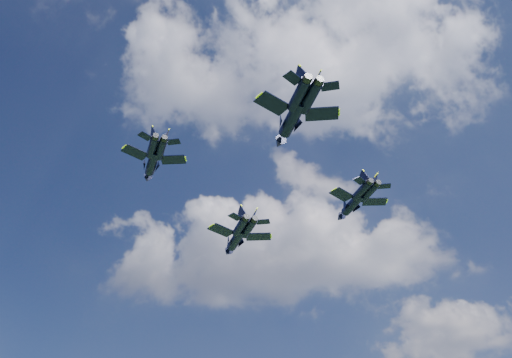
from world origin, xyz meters
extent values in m
cylinder|color=black|center=(-5.12, 20.61, 60.13)|extent=(6.56, 9.29, 1.93)
cone|color=black|center=(-8.28, 25.97, 60.13)|extent=(2.99, 3.33, 1.82)
ellipsoid|color=brown|center=(-6.92, 23.66, 60.72)|extent=(2.46, 3.18, 0.88)
cube|color=black|center=(-7.35, 16.81, 60.13)|extent=(5.21, 5.61, 0.19)
cube|color=black|center=(-0.70, 20.73, 60.13)|extent=(5.29, 3.49, 0.19)
cube|color=black|center=(-3.55, 12.45, 60.13)|extent=(2.72, 3.03, 0.15)
cube|color=black|center=(1.26, 15.29, 60.13)|extent=(2.64, 1.72, 0.15)
cube|color=black|center=(-2.60, 14.01, 61.63)|extent=(2.26, 2.41, 3.23)
cube|color=black|center=(-0.56, 15.21, 61.63)|extent=(1.82, 3.08, 3.23)
cylinder|color=black|center=(-13.29, -6.47, 60.46)|extent=(5.21, 7.58, 1.56)
cone|color=black|center=(-15.77, -2.08, 60.46)|extent=(2.40, 2.69, 1.48)
ellipsoid|color=brown|center=(-14.70, -3.97, 60.94)|extent=(1.96, 2.58, 0.71)
cube|color=black|center=(-15.16, -9.52, 60.46)|extent=(4.26, 4.54, 0.16)
cube|color=black|center=(-9.71, -6.44, 60.46)|extent=(4.26, 2.76, 0.16)
cube|color=black|center=(-12.13, -13.10, 60.46)|extent=(2.22, 2.46, 0.12)
cube|color=black|center=(-8.20, -10.88, 60.46)|extent=(2.12, 1.36, 0.12)
cube|color=black|center=(-11.34, -11.86, 61.68)|extent=(1.80, 1.99, 2.62)
cube|color=black|center=(-9.67, -10.92, 61.68)|extent=(1.47, 2.51, 2.62)
cylinder|color=black|center=(18.65, 12.17, 60.15)|extent=(5.81, 8.00, 1.67)
cone|color=black|center=(15.82, 16.76, 60.15)|extent=(2.61, 2.89, 1.58)
ellipsoid|color=brown|center=(17.04, 14.78, 60.66)|extent=(2.17, 2.74, 0.76)
cube|color=black|center=(16.77, 8.83, 60.15)|extent=(4.48, 4.88, 0.17)
cube|color=black|center=(22.47, 12.34, 60.15)|extent=(4.62, 3.10, 0.17)
cube|color=black|center=(20.14, 5.12, 60.15)|extent=(2.33, 2.63, 0.13)
cube|color=black|center=(24.26, 7.66, 60.15)|extent=(2.31, 1.53, 0.13)
cube|color=black|center=(20.94, 6.49, 61.45)|extent=(2.00, 2.06, 2.80)
cube|color=black|center=(22.68, 7.56, 61.45)|extent=(1.59, 2.66, 2.80)
cylinder|color=black|center=(10.89, -11.36, 61.72)|extent=(6.40, 9.66, 1.98)
cone|color=black|center=(7.89, -5.74, 61.72)|extent=(2.99, 3.40, 1.87)
ellipsoid|color=brown|center=(9.18, -8.16, 62.32)|extent=(2.43, 3.28, 0.90)
cube|color=black|center=(8.43, -15.16, 61.72)|extent=(5.44, 5.71, 0.20)
cube|color=black|center=(15.42, -11.44, 61.72)|extent=(5.33, 3.38, 0.20)
cube|color=black|center=(12.14, -19.79, 61.72)|extent=(2.84, 3.11, 0.15)
cube|color=black|center=(17.19, -17.10, 61.72)|extent=(2.64, 1.65, 0.15)
cube|color=black|center=(13.19, -18.24, 63.26)|extent=(2.22, 2.56, 3.31)
cube|color=black|center=(15.32, -17.10, 63.26)|extent=(1.84, 3.19, 3.31)
camera|label=1|loc=(18.23, -76.81, 3.42)|focal=40.00mm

